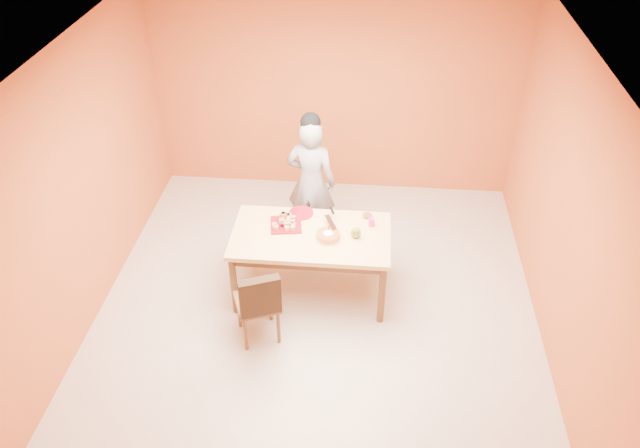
# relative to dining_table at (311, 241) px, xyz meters

# --- Properties ---
(floor) EXTENTS (5.00, 5.00, 0.00)m
(floor) POSITION_rel_dining_table_xyz_m (0.09, -0.33, -0.67)
(floor) COLOR beige
(floor) RESTS_ON ground
(ceiling) EXTENTS (5.00, 5.00, 0.00)m
(ceiling) POSITION_rel_dining_table_xyz_m (0.09, -0.33, 2.03)
(ceiling) COLOR silver
(ceiling) RESTS_ON wall_back
(wall_back) EXTENTS (4.50, 0.00, 4.50)m
(wall_back) POSITION_rel_dining_table_xyz_m (0.09, 2.17, 0.68)
(wall_back) COLOR #C65A2D
(wall_back) RESTS_ON floor
(wall_left) EXTENTS (0.00, 5.00, 5.00)m
(wall_left) POSITION_rel_dining_table_xyz_m (-2.16, -0.33, 0.68)
(wall_left) COLOR #C65A2D
(wall_left) RESTS_ON floor
(wall_right) EXTENTS (0.00, 5.00, 5.00)m
(wall_right) POSITION_rel_dining_table_xyz_m (2.34, -0.33, 0.68)
(wall_right) COLOR #C65A2D
(wall_right) RESTS_ON floor
(dining_table) EXTENTS (1.60, 0.90, 0.76)m
(dining_table) POSITION_rel_dining_table_xyz_m (0.00, 0.00, 0.00)
(dining_table) COLOR #D4B66F
(dining_table) RESTS_ON floor
(dining_chair) EXTENTS (0.53, 0.59, 0.87)m
(dining_chair) POSITION_rel_dining_table_xyz_m (-0.45, -0.71, -0.21)
(dining_chair) COLOR brown
(dining_chair) RESTS_ON floor
(pastry_pile) EXTENTS (0.28, 0.28, 0.09)m
(pastry_pile) POSITION_rel_dining_table_xyz_m (-0.27, 0.13, 0.16)
(pastry_pile) COLOR tan
(pastry_pile) RESTS_ON pastry_platter
(person) EXTENTS (0.62, 0.46, 1.56)m
(person) POSITION_rel_dining_table_xyz_m (-0.09, 0.94, 0.11)
(person) COLOR #9C9C9F
(person) RESTS_ON floor
(pastry_platter) EXTENTS (0.36, 0.36, 0.02)m
(pastry_platter) POSITION_rel_dining_table_xyz_m (-0.27, 0.13, 0.10)
(pastry_platter) COLOR maroon
(pastry_platter) RESTS_ON dining_table
(red_dinner_plate) EXTENTS (0.32, 0.32, 0.02)m
(red_dinner_plate) POSITION_rel_dining_table_xyz_m (-0.14, 0.35, 0.10)
(red_dinner_plate) COLOR maroon
(red_dinner_plate) RESTS_ON dining_table
(white_cake_plate) EXTENTS (0.34, 0.34, 0.01)m
(white_cake_plate) POSITION_rel_dining_table_xyz_m (0.18, -0.06, 0.10)
(white_cake_plate) COLOR white
(white_cake_plate) RESTS_ON dining_table
(sponge_cake) EXTENTS (0.31, 0.31, 0.05)m
(sponge_cake) POSITION_rel_dining_table_xyz_m (0.18, -0.06, 0.13)
(sponge_cake) COLOR gold
(sponge_cake) RESTS_ON white_cake_plate
(cake_server) EXTENTS (0.15, 0.28, 0.01)m
(cake_server) POSITION_rel_dining_table_xyz_m (0.19, 0.12, 0.17)
(cake_server) COLOR silver
(cake_server) RESTS_ON sponge_cake
(egg_ornament) EXTENTS (0.10, 0.08, 0.13)m
(egg_ornament) POSITION_rel_dining_table_xyz_m (0.45, -0.02, 0.16)
(egg_ornament) COLOR olive
(egg_ornament) RESTS_ON dining_table
(magenta_glass) EXTENTS (0.07, 0.07, 0.09)m
(magenta_glass) POSITION_rel_dining_table_xyz_m (0.60, 0.20, 0.14)
(magenta_glass) COLOR #E12186
(magenta_glass) RESTS_ON dining_table
(checker_tin) EXTENTS (0.11, 0.11, 0.03)m
(checker_tin) POSITION_rel_dining_table_xyz_m (0.56, 0.35, 0.11)
(checker_tin) COLOR #341B0E
(checker_tin) RESTS_ON dining_table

